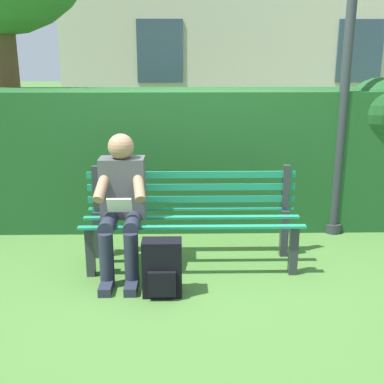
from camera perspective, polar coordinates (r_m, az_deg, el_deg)
name	(u,v)px	position (r m, az deg, el deg)	size (l,w,h in m)	color
ground	(192,265)	(4.38, -0.03, -8.61)	(60.00, 60.00, 0.00)	#477533
park_bench	(192,214)	(4.30, -0.05, -2.61)	(1.89, 0.55, 0.86)	#2D3338
person_seated	(122,201)	(4.09, -8.33, -1.09)	(0.44, 0.73, 1.19)	#4C4C51
hedge_backdrop	(218,154)	(5.26, 3.05, 4.47)	(5.67, 0.86, 1.60)	#1E5123
backpack	(162,269)	(3.79, -3.55, -9.03)	(0.31, 0.24, 0.46)	black
lamp_post	(351,20)	(5.04, 18.25, 18.72)	(0.26, 0.26, 3.48)	#2D3338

